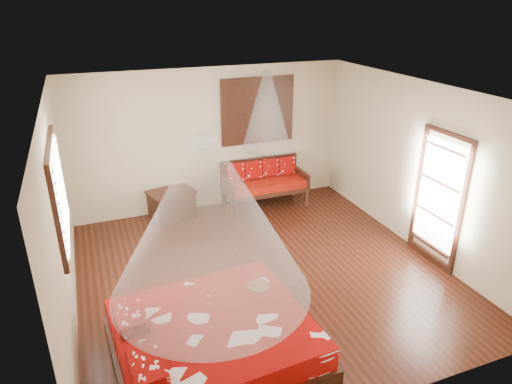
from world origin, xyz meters
TOP-DOWN VIEW (x-y plane):
  - room at (0.00, 0.00)m, footprint 5.54×5.54m
  - bed at (-1.24, -1.47)m, footprint 2.41×2.21m
  - daybed at (0.98, 2.38)m, footprint 1.69×0.75m
  - storage_chest at (-0.91, 2.45)m, footprint 0.94×0.79m
  - shutter_panel at (0.98, 2.72)m, footprint 1.52×0.06m
  - window_left at (-2.71, 0.20)m, footprint 0.10×1.74m
  - glazed_door at (2.72, -0.60)m, footprint 0.08×1.02m
  - wine_tray at (-0.47, -1.00)m, footprint 0.29×0.29m
  - mosquito_net_main at (-1.22, -1.47)m, footprint 2.22×2.22m
  - mosquito_net_daybed at (0.98, 2.25)m, footprint 0.97×0.97m

SIDE VIEW (x-z plane):
  - bed at x=-1.24m, z-range -0.07..0.58m
  - storage_chest at x=-0.91m, z-range 0.00..0.57m
  - daybed at x=0.98m, z-range 0.05..0.99m
  - wine_tray at x=-0.47m, z-range 0.45..0.68m
  - glazed_door at x=2.72m, z-range -0.01..2.15m
  - room at x=0.00m, z-range -0.02..2.82m
  - window_left at x=-2.71m, z-range 1.03..2.37m
  - mosquito_net_main at x=-1.22m, z-range 0.95..2.75m
  - shutter_panel at x=0.98m, z-range 1.24..2.56m
  - mosquito_net_daybed at x=0.98m, z-range 1.25..2.75m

